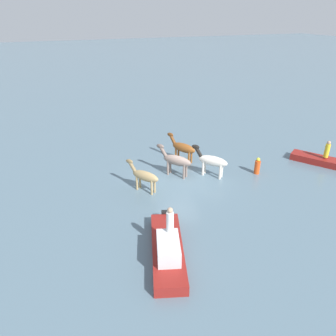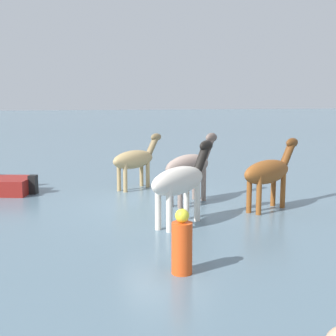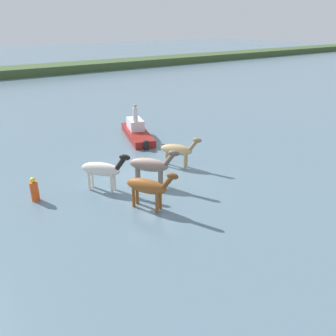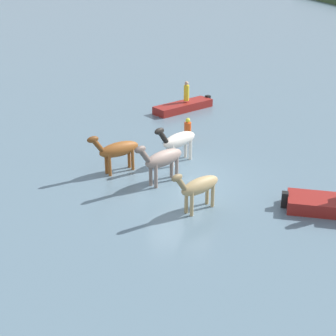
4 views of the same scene
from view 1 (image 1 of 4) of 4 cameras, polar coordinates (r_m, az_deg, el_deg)
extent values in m
plane|color=slate|center=(20.12, 1.94, -2.18)|extent=(219.59, 219.59, 0.00)
ellipsoid|color=gray|center=(20.17, 1.65, 1.35)|extent=(1.67, 1.90, 0.66)
cylinder|color=gray|center=(20.54, -0.02, 0.17)|extent=(0.14, 0.14, 1.08)
cylinder|color=gray|center=(20.78, 0.42, 0.51)|extent=(0.14, 0.14, 1.08)
cylinder|color=gray|center=(20.03, 2.89, -0.58)|extent=(0.14, 0.14, 1.08)
cylinder|color=gray|center=(20.29, 3.31, -0.23)|extent=(0.14, 0.14, 1.08)
cylinder|color=#63544C|center=(20.46, -0.90, 3.06)|extent=(0.55, 0.61, 0.72)
ellipsoid|color=#63544C|center=(20.44, -1.40, 3.94)|extent=(0.51, 0.56, 0.29)
ellipsoid|color=silver|center=(20.32, 8.09, 1.26)|extent=(1.68, 1.87, 0.66)
cylinder|color=silver|center=(20.61, 6.32, 0.09)|extent=(0.14, 0.14, 1.08)
cylinder|color=silver|center=(20.88, 6.67, 0.43)|extent=(0.14, 0.14, 1.08)
cylinder|color=silver|center=(20.25, 9.36, -0.63)|extent=(0.14, 0.14, 1.08)
cylinder|color=silver|center=(20.52, 9.67, -0.27)|extent=(0.14, 0.14, 1.08)
cylinder|color=black|center=(20.50, 5.48, 2.94)|extent=(0.55, 0.60, 0.72)
ellipsoid|color=black|center=(20.46, 4.99, 3.81)|extent=(0.51, 0.55, 0.29)
ellipsoid|color=tan|center=(18.50, -4.09, -1.48)|extent=(1.48, 1.77, 0.60)
cylinder|color=tan|center=(18.93, -5.62, -2.56)|extent=(0.13, 0.13, 0.99)
cylinder|color=tan|center=(19.13, -5.08, -2.21)|extent=(0.13, 0.13, 0.99)
cylinder|color=tan|center=(18.36, -2.95, -3.45)|extent=(0.13, 0.13, 0.99)
cylinder|color=tan|center=(18.57, -2.43, -3.08)|extent=(0.13, 0.13, 0.99)
cylinder|color=olive|center=(18.86, -6.46, 0.31)|extent=(0.49, 0.57, 0.66)
ellipsoid|color=olive|center=(18.85, -6.95, 1.19)|extent=(0.46, 0.52, 0.26)
ellipsoid|color=brown|center=(22.18, 2.84, 3.64)|extent=(1.41, 1.92, 0.64)
cylinder|color=brown|center=(22.58, 1.42, 2.66)|extent=(0.14, 0.14, 1.05)
cylinder|color=brown|center=(22.81, 1.90, 2.90)|extent=(0.14, 0.14, 1.05)
cylinder|color=brown|center=(21.97, 3.76, 1.90)|extent=(0.14, 0.14, 1.05)
cylinder|color=brown|center=(22.20, 4.23, 2.15)|extent=(0.14, 0.14, 1.05)
cylinder|color=brown|center=(22.58, 0.81, 5.24)|extent=(0.47, 0.61, 0.70)
ellipsoid|color=brown|center=(22.60, 0.42, 6.03)|extent=(0.44, 0.56, 0.28)
cube|color=maroon|center=(14.39, -0.10, -14.73)|extent=(2.71, 4.92, 0.64)
cube|color=silver|center=(13.52, 0.06, -14.19)|extent=(1.41, 1.91, 0.70)
cube|color=black|center=(16.28, -0.68, -8.80)|extent=(0.34, 0.31, 0.69)
cube|color=maroon|center=(24.63, 25.74, 1.06)|extent=(3.11, 3.87, 0.62)
cylinder|color=silver|center=(13.54, 0.37, -9.68)|extent=(0.32, 0.32, 0.95)
sphere|color=tan|center=(13.19, 0.38, -7.59)|extent=(0.24, 0.24, 0.24)
cylinder|color=yellow|center=(24.27, 26.69, 2.79)|extent=(0.32, 0.32, 0.95)
sphere|color=tan|center=(24.07, 26.98, 4.09)|extent=(0.24, 0.24, 0.24)
cylinder|color=#E54C19|center=(21.52, 15.75, 0.12)|extent=(0.36, 0.36, 0.90)
sphere|color=yellow|center=(21.28, 15.93, 1.50)|extent=(0.24, 0.24, 0.24)
camera|label=2|loc=(24.29, 33.37, 6.17)|focal=48.55mm
camera|label=3|loc=(33.41, 6.14, 22.63)|focal=36.59mm
camera|label=4|loc=(21.33, -54.56, 13.37)|focal=51.85mm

